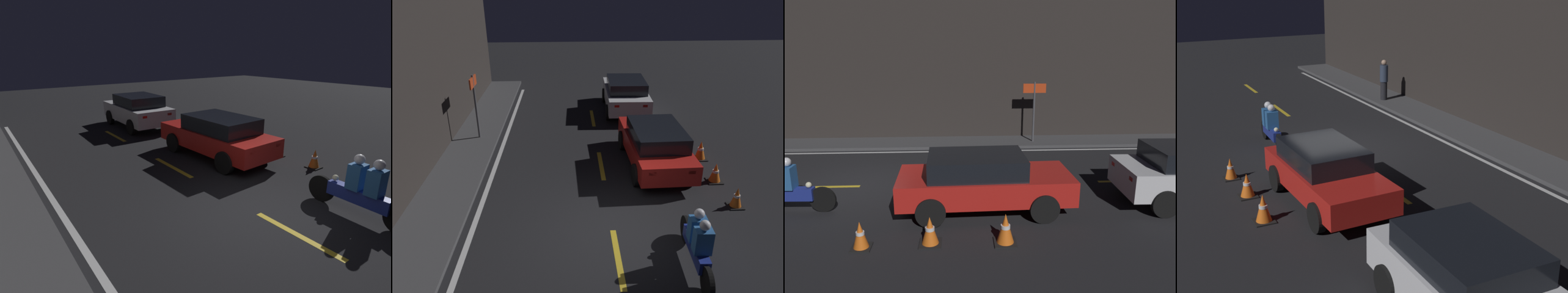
{
  "view_description": "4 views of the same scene",
  "coord_description": "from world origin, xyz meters",
  "views": [
    {
      "loc": [
        -3.95,
        4.7,
        3.45
      ],
      "look_at": [
        2.86,
        -0.4,
        0.77
      ],
      "focal_mm": 28.0,
      "sensor_mm": 36.0,
      "label": 1
    },
    {
      "loc": [
        -7.68,
        1.03,
        5.87
      ],
      "look_at": [
        3.03,
        0.47,
        0.92
      ],
      "focal_mm": 35.0,
      "sensor_mm": 36.0,
      "label": 2
    },
    {
      "loc": [
        2.92,
        -10.45,
        4.02
      ],
      "look_at": [
        3.45,
        -0.44,
        1.26
      ],
      "focal_mm": 35.0,
      "sensor_mm": 36.0,
      "label": 3
    },
    {
      "loc": [
        14.78,
        -6.28,
        5.5
      ],
      "look_at": [
        3.05,
        -0.28,
        1.08
      ],
      "focal_mm": 50.0,
      "sensor_mm": 36.0,
      "label": 4
    }
  ],
  "objects": [
    {
      "name": "building_front",
      "position": [
        0.0,
        5.58,
        2.86
      ],
      "size": [
        28.0,
        0.3,
        5.73
      ],
      "color": "#2D2826",
      "rests_on": "ground"
    },
    {
      "name": "pedestrian",
      "position": [
        -4.84,
        4.28,
        0.96
      ],
      "size": [
        0.34,
        0.34,
        1.67
      ],
      "color": "black",
      "rests_on": "raised_curb"
    },
    {
      "name": "lane_dash_b",
      "position": [
        -5.5,
        0.0,
        0.0
      ],
      "size": [
        2.0,
        0.14,
        0.01
      ],
      "color": "gold",
      "rests_on": "ground"
    },
    {
      "name": "ground_plane",
      "position": [
        0.0,
        0.0,
        0.0
      ],
      "size": [
        56.0,
        56.0,
        0.0
      ],
      "primitive_type": "plane",
      "color": "black"
    },
    {
      "name": "lane_dash_a",
      "position": [
        -10.0,
        0.0,
        0.0
      ],
      "size": [
        2.0,
        0.14,
        0.01
      ],
      "color": "gold",
      "rests_on": "ground"
    },
    {
      "name": "lane_solid_kerb",
      "position": [
        0.0,
        3.5,
        0.0
      ],
      "size": [
        25.2,
        0.14,
        0.01
      ],
      "color": "silver",
      "rests_on": "ground"
    },
    {
      "name": "lane_dash_c",
      "position": [
        -1.0,
        0.0,
        0.0
      ],
      "size": [
        2.0,
        0.14,
        0.01
      ],
      "color": "gold",
      "rests_on": "ground"
    },
    {
      "name": "taxi_red",
      "position": [
        3.44,
        -1.74,
        0.77
      ],
      "size": [
        4.22,
        1.95,
        1.42
      ],
      "rotation": [
        0.0,
        0.0,
        0.03
      ],
      "color": "red",
      "rests_on": "ground"
    },
    {
      "name": "traffic_cone_near",
      "position": [
        0.89,
        -3.47,
        0.28
      ],
      "size": [
        0.4,
        0.4,
        0.58
      ],
      "color": "black",
      "rests_on": "ground"
    },
    {
      "name": "raised_curb",
      "position": [
        0.0,
        4.59,
        0.06
      ],
      "size": [
        28.0,
        1.68,
        0.11
      ],
      "color": "#424244",
      "rests_on": "ground"
    },
    {
      "name": "lane_dash_e",
      "position": [
        8.0,
        0.0,
        0.0
      ],
      "size": [
        2.0,
        0.14,
        0.01
      ],
      "color": "gold",
      "rests_on": "ground"
    },
    {
      "name": "lane_dash_d",
      "position": [
        3.5,
        0.0,
        0.0
      ],
      "size": [
        2.0,
        0.14,
        0.01
      ],
      "color": "gold",
      "rests_on": "ground"
    },
    {
      "name": "motorcycle",
      "position": [
        -1.37,
        -1.63,
        0.65
      ],
      "size": [
        2.36,
        0.38,
        1.39
      ],
      "rotation": [
        0.0,
        0.0,
        -0.04
      ],
      "color": "black",
      "rests_on": "ground"
    },
    {
      "name": "traffic_cone_far",
      "position": [
        3.81,
        -3.42,
        0.32
      ],
      "size": [
        0.46,
        0.46,
        0.66
      ],
      "color": "black",
      "rests_on": "ground"
    },
    {
      "name": "sedan_white",
      "position": [
        8.95,
        -1.56,
        0.81
      ],
      "size": [
        4.07,
        2.01,
        1.5
      ],
      "rotation": [
        0.0,
        0.0,
        -0.03
      ],
      "color": "silver",
      "rests_on": "ground"
    },
    {
      "name": "traffic_cone_mid",
      "position": [
        2.27,
        -3.38,
        0.3
      ],
      "size": [
        0.45,
        0.45,
        0.61
      ],
      "color": "black",
      "rests_on": "ground"
    }
  ]
}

